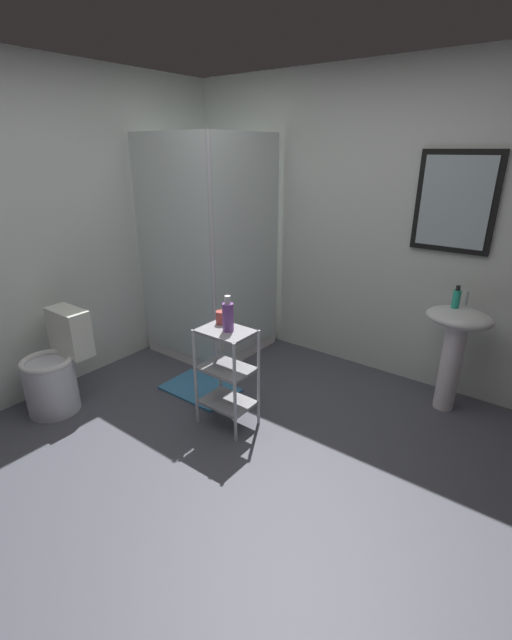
{
  "coord_description": "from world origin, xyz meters",
  "views": [
    {
      "loc": [
        1.46,
        -1.65,
        1.87
      ],
      "look_at": [
        -0.22,
        0.57,
        0.76
      ],
      "focal_mm": 24.23,
      "sensor_mm": 36.0,
      "label": 1
    }
  ],
  "objects_px": {
    "storage_cart": "(227,370)",
    "hand_soap_bottle": "(456,298)",
    "conditioner_bottle_purple": "(228,316)",
    "rinse_cup": "(221,317)",
    "shower_stall": "(213,307)",
    "bath_mat": "(200,389)",
    "toilet": "(56,371)",
    "pedestal_sink": "(455,339)"
  },
  "relations": [
    {
      "from": "pedestal_sink",
      "to": "bath_mat",
      "type": "distance_m",
      "value": 2.02
    },
    {
      "from": "storage_cart",
      "to": "conditioner_bottle_purple",
      "type": "height_order",
      "value": "conditioner_bottle_purple"
    },
    {
      "from": "pedestal_sink",
      "to": "conditioner_bottle_purple",
      "type": "distance_m",
      "value": 1.68
    },
    {
      "from": "shower_stall",
      "to": "rinse_cup",
      "type": "bearing_deg",
      "value": -43.76
    },
    {
      "from": "shower_stall",
      "to": "bath_mat",
      "type": "distance_m",
      "value": 0.87
    },
    {
      "from": "toilet",
      "to": "rinse_cup",
      "type": "xyz_separation_m",
      "value": [
        1.07,
        0.69,
        0.47
      ]
    },
    {
      "from": "pedestal_sink",
      "to": "conditioner_bottle_purple",
      "type": "xyz_separation_m",
      "value": [
        -1.17,
        -1.17,
        0.27
      ]
    },
    {
      "from": "storage_cart",
      "to": "conditioner_bottle_purple",
      "type": "relative_size",
      "value": 3.03
    },
    {
      "from": "storage_cart",
      "to": "shower_stall",
      "type": "bearing_deg",
      "value": 136.99
    },
    {
      "from": "bath_mat",
      "to": "shower_stall",
      "type": "bearing_deg",
      "value": 123.11
    },
    {
      "from": "rinse_cup",
      "to": "bath_mat",
      "type": "distance_m",
      "value": 0.88
    },
    {
      "from": "storage_cart",
      "to": "conditioner_bottle_purple",
      "type": "xyz_separation_m",
      "value": [
        0.02,
        0.01,
        0.41
      ]
    },
    {
      "from": "shower_stall",
      "to": "pedestal_sink",
      "type": "xyz_separation_m",
      "value": [
        2.09,
        0.34,
        0.12
      ]
    },
    {
      "from": "conditioner_bottle_purple",
      "to": "bath_mat",
      "type": "xyz_separation_m",
      "value": [
        -0.51,
        0.21,
        -0.84
      ]
    },
    {
      "from": "pedestal_sink",
      "to": "storage_cart",
      "type": "distance_m",
      "value": 1.68
    },
    {
      "from": "toilet",
      "to": "hand_soap_bottle",
      "type": "distance_m",
      "value": 2.99
    },
    {
      "from": "storage_cart",
      "to": "toilet",
      "type": "bearing_deg",
      "value": -152.46
    },
    {
      "from": "toilet",
      "to": "hand_soap_bottle",
      "type": "relative_size",
      "value": 4.64
    },
    {
      "from": "storage_cart",
      "to": "hand_soap_bottle",
      "type": "distance_m",
      "value": 1.71
    },
    {
      "from": "shower_stall",
      "to": "storage_cart",
      "type": "height_order",
      "value": "shower_stall"
    },
    {
      "from": "pedestal_sink",
      "to": "toilet",
      "type": "relative_size",
      "value": 1.07
    },
    {
      "from": "bath_mat",
      "to": "hand_soap_bottle",
      "type": "bearing_deg",
      "value": 30.46
    },
    {
      "from": "toilet",
      "to": "bath_mat",
      "type": "relative_size",
      "value": 1.27
    },
    {
      "from": "bath_mat",
      "to": "rinse_cup",
      "type": "bearing_deg",
      "value": -19.91
    },
    {
      "from": "shower_stall",
      "to": "toilet",
      "type": "height_order",
      "value": "shower_stall"
    },
    {
      "from": "pedestal_sink",
      "to": "rinse_cup",
      "type": "distance_m",
      "value": 1.71
    },
    {
      "from": "conditioner_bottle_purple",
      "to": "toilet",
      "type": "bearing_deg",
      "value": -152.65
    },
    {
      "from": "toilet",
      "to": "storage_cart",
      "type": "distance_m",
      "value": 1.33
    },
    {
      "from": "bath_mat",
      "to": "storage_cart",
      "type": "bearing_deg",
      "value": -23.72
    },
    {
      "from": "conditioner_bottle_purple",
      "to": "shower_stall",
      "type": "bearing_deg",
      "value": 137.79
    },
    {
      "from": "conditioner_bottle_purple",
      "to": "bath_mat",
      "type": "bearing_deg",
      "value": 157.6
    },
    {
      "from": "toilet",
      "to": "hand_soap_bottle",
      "type": "bearing_deg",
      "value": 37.66
    },
    {
      "from": "hand_soap_bottle",
      "to": "rinse_cup",
      "type": "bearing_deg",
      "value": -138.49
    },
    {
      "from": "hand_soap_bottle",
      "to": "storage_cart",
      "type": "bearing_deg",
      "value": -134.23
    },
    {
      "from": "conditioner_bottle_purple",
      "to": "rinse_cup",
      "type": "height_order",
      "value": "conditioner_bottle_purple"
    },
    {
      "from": "pedestal_sink",
      "to": "hand_soap_bottle",
      "type": "height_order",
      "value": "hand_soap_bottle"
    },
    {
      "from": "storage_cart",
      "to": "bath_mat",
      "type": "relative_size",
      "value": 1.23
    },
    {
      "from": "shower_stall",
      "to": "conditioner_bottle_purple",
      "type": "xyz_separation_m",
      "value": [
        0.92,
        -0.83,
        0.38
      ]
    },
    {
      "from": "shower_stall",
      "to": "bath_mat",
      "type": "relative_size",
      "value": 3.33
    },
    {
      "from": "hand_soap_bottle",
      "to": "conditioner_bottle_purple",
      "type": "xyz_separation_m",
      "value": [
        -1.13,
        -1.18,
        -0.04
      ]
    },
    {
      "from": "storage_cart",
      "to": "hand_soap_bottle",
      "type": "xyz_separation_m",
      "value": [
        1.15,
        1.18,
        0.44
      ]
    },
    {
      "from": "shower_stall",
      "to": "storage_cart",
      "type": "relative_size",
      "value": 2.7
    }
  ]
}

